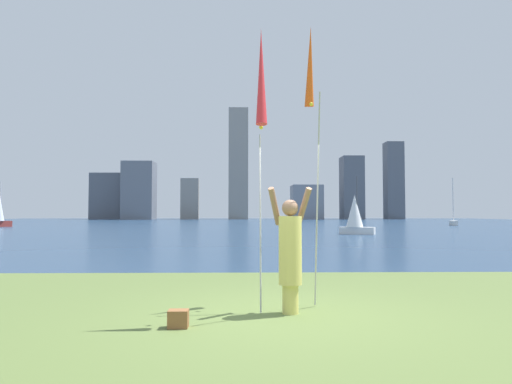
{
  "coord_description": "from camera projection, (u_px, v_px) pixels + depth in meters",
  "views": [
    {
      "loc": [
        -0.52,
        -6.86,
        1.48
      ],
      "look_at": [
        -0.12,
        11.47,
        2.3
      ],
      "focal_mm": 32.86,
      "sensor_mm": 36.0,
      "label": 1
    }
  ],
  "objects": [
    {
      "name": "skyline_tower_3",
      "position": [
        239.0,
        164.0,
        110.16
      ],
      "size": [
        4.54,
        3.96,
        26.05
      ],
      "color": "gray",
      "rests_on": "ground"
    },
    {
      "name": "person",
      "position": [
        290.0,
        251.0,
        6.91
      ],
      "size": [
        0.68,
        0.51,
        1.87
      ],
      "rotation": [
        0.0,
        0.0,
        0.04
      ],
      "color": "#D8CC66",
      "rests_on": "ground"
    },
    {
      "name": "sailboat_0",
      "position": [
        355.0,
        216.0,
        32.46
      ],
      "size": [
        2.5,
        1.73,
        4.02
      ],
      "color": "white",
      "rests_on": "ground"
    },
    {
      "name": "skyline_tower_6",
      "position": [
        394.0,
        181.0,
        110.92
      ],
      "size": [
        4.05,
        3.91,
        18.25
      ],
      "color": "#565B66",
      "rests_on": "ground"
    },
    {
      "name": "skyline_tower_2",
      "position": [
        190.0,
        199.0,
        109.52
      ],
      "size": [
        4.03,
        3.56,
        9.52
      ],
      "color": "gray",
      "rests_on": "ground"
    },
    {
      "name": "sailboat_5",
      "position": [
        453.0,
        222.0,
        55.48
      ],
      "size": [
        1.66,
        3.21,
        5.69
      ],
      "color": "silver",
      "rests_on": "ground"
    },
    {
      "name": "bag",
      "position": [
        178.0,
        319.0,
        6.02
      ],
      "size": [
        0.26,
        0.2,
        0.23
      ],
      "color": "brown",
      "rests_on": "ground"
    },
    {
      "name": "skyline_tower_0",
      "position": [
        107.0,
        196.0,
        109.0
      ],
      "size": [
        7.12,
        4.24,
        10.71
      ],
      "color": "#565B66",
      "rests_on": "ground"
    },
    {
      "name": "kite_flag_left",
      "position": [
        261.0,
        82.0,
        6.74
      ],
      "size": [
        0.16,
        0.85,
        4.18
      ],
      "color": "#B2B2B7",
      "rests_on": "ground"
    },
    {
      "name": "kite_flag_right",
      "position": [
        310.0,
        73.0,
        7.92
      ],
      "size": [
        0.16,
        1.25,
        4.61
      ],
      "color": "#B2B2B7",
      "rests_on": "ground"
    },
    {
      "name": "skyline_tower_5",
      "position": [
        352.0,
        188.0,
        109.9
      ],
      "size": [
        4.85,
        5.79,
        14.68
      ],
      "color": "#565B66",
      "rests_on": "ground"
    },
    {
      "name": "ground",
      "position": [
        250.0,
        225.0,
        57.69
      ],
      "size": [
        120.0,
        138.0,
        0.12
      ],
      "color": "#5B7038"
    },
    {
      "name": "skyline_tower_1",
      "position": [
        139.0,
        191.0,
        105.34
      ],
      "size": [
        6.9,
        5.94,
        12.97
      ],
      "color": "slate",
      "rests_on": "ground"
    },
    {
      "name": "skyline_tower_4",
      "position": [
        307.0,
        202.0,
        110.09
      ],
      "size": [
        7.01,
        7.82,
        7.93
      ],
      "color": "gray",
      "rests_on": "ground"
    }
  ]
}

